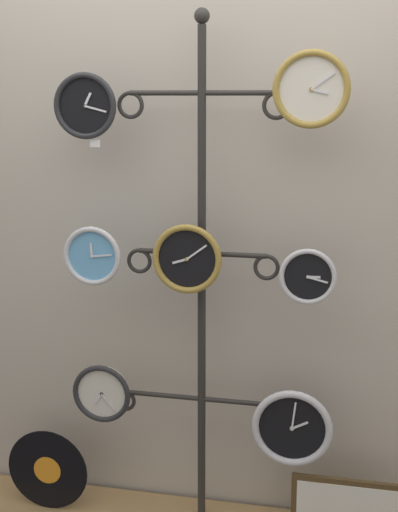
{
  "coord_description": "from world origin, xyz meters",
  "views": [
    {
      "loc": [
        0.56,
        -2.24,
        1.8
      ],
      "look_at": [
        0.0,
        0.36,
        1.2
      ],
      "focal_mm": 50.0,
      "sensor_mm": 36.0,
      "label": 1
    }
  ],
  "objects": [
    {
      "name": "price_tag_upper",
      "position": [
        -0.39,
        0.33,
        1.62
      ],
      "size": [
        0.04,
        0.0,
        0.03
      ],
      "color": "white"
    },
    {
      "name": "clock_middle_left",
      "position": [
        -0.41,
        0.3,
        1.19
      ],
      "size": [
        0.23,
        0.04,
        0.23
      ],
      "color": "#60A8DB"
    },
    {
      "name": "shop_wall",
      "position": [
        0.0,
        0.57,
        1.4
      ],
      "size": [
        4.4,
        0.04,
        2.8
      ],
      "color": "#BCB2A3",
      "rests_on": "ground_plane"
    },
    {
      "name": "clock_bottom_right",
      "position": [
        0.38,
        0.33,
        0.54
      ],
      "size": [
        0.31,
        0.04,
        0.31
      ],
      "color": "black"
    },
    {
      "name": "clock_middle_right",
      "position": [
        0.42,
        0.32,
        1.15
      ],
      "size": [
        0.21,
        0.04,
        0.21
      ],
      "color": "black"
    },
    {
      "name": "vinyl_record",
      "position": [
        -0.65,
        0.32,
        0.24
      ],
      "size": [
        0.36,
        0.01,
        0.36
      ],
      "color": "black",
      "rests_on": "low_shelf"
    },
    {
      "name": "clock_top_left",
      "position": [
        -0.43,
        0.33,
        1.76
      ],
      "size": [
        0.25,
        0.04,
        0.25
      ],
      "color": "black"
    },
    {
      "name": "clock_bottom_left",
      "position": [
        -0.39,
        0.32,
        0.62
      ],
      "size": [
        0.25,
        0.04,
        0.25
      ],
      "color": "silver"
    },
    {
      "name": "display_stand",
      "position": [
        0.0,
        0.41,
        0.72
      ],
      "size": [
        0.75,
        0.35,
        2.11
      ],
      "color": "#282623",
      "rests_on": "ground_plane"
    },
    {
      "name": "clock_top_right",
      "position": [
        0.41,
        0.33,
        1.82
      ],
      "size": [
        0.27,
        0.04,
        0.27
      ],
      "color": "silver"
    },
    {
      "name": "clock_middle_center",
      "position": [
        -0.04,
        0.33,
        1.19
      ],
      "size": [
        0.27,
        0.04,
        0.27
      ],
      "color": "black"
    }
  ]
}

